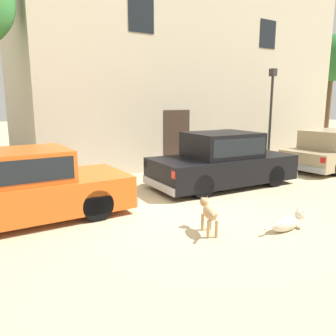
# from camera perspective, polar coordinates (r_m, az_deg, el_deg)

# --- Properties ---
(ground_plane) EXTENTS (80.00, 80.00, 0.00)m
(ground_plane) POSITION_cam_1_polar(r_m,az_deg,el_deg) (7.60, 0.20, -6.99)
(ground_plane) COLOR tan
(parked_sedan_nearest) EXTENTS (4.44, 1.85, 1.45)m
(parked_sedan_nearest) POSITION_cam_1_polar(r_m,az_deg,el_deg) (7.31, -23.90, -2.89)
(parked_sedan_nearest) COLOR #D15619
(parked_sedan_nearest) RESTS_ON ground_plane
(parked_sedan_second) EXTENTS (4.39, 2.07, 1.54)m
(parked_sedan_second) POSITION_cam_1_polar(r_m,az_deg,el_deg) (9.64, 9.26, 1.38)
(parked_sedan_second) COLOR black
(parked_sedan_second) RESTS_ON ground_plane
(parked_sedan_third) EXTENTS (4.51, 2.00, 1.39)m
(parked_sedan_third) POSITION_cam_1_polar(r_m,az_deg,el_deg) (13.52, 26.51, 2.91)
(parked_sedan_third) COLOR tan
(parked_sedan_third) RESTS_ON ground_plane
(apartment_block) EXTENTS (13.65, 5.66, 7.52)m
(apartment_block) POSITION_cam_1_polar(r_m,az_deg,el_deg) (15.47, 1.99, 16.34)
(apartment_block) COLOR #BCB299
(apartment_block) RESTS_ON ground_plane
(stray_dog_spotted) EXTENTS (1.10, 0.26, 0.37)m
(stray_dog_spotted) POSITION_cam_1_polar(r_m,az_deg,el_deg) (6.73, 19.83, -8.77)
(stray_dog_spotted) COLOR beige
(stray_dog_spotted) RESTS_ON ground_plane
(stray_dog_tan) EXTENTS (0.43, 0.89, 0.62)m
(stray_dog_tan) POSITION_cam_1_polar(r_m,az_deg,el_deg) (6.20, 6.96, -7.51)
(stray_dog_tan) COLOR tan
(stray_dog_tan) RESTS_ON ground_plane
(street_lamp) EXTENTS (0.22, 0.22, 3.62)m
(street_lamp) POSITION_cam_1_polar(r_m,az_deg,el_deg) (13.71, 17.24, 10.55)
(street_lamp) COLOR #2D2B28
(street_lamp) RESTS_ON ground_plane
(acacia_tree_right) EXTENTS (2.47, 2.22, 5.79)m
(acacia_tree_right) POSITION_cam_1_polar(r_m,az_deg,el_deg) (20.02, 26.27, 16.37)
(acacia_tree_right) COLOR brown
(acacia_tree_right) RESTS_ON ground_plane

